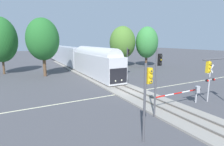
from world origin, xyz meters
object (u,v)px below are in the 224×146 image
(traffic_signal_median, at_px, (157,73))
(oak_behind_train, at_px, (43,39))
(crossing_gate_near, at_px, (192,91))
(maple_right_background, at_px, (147,42))
(pine_left_background, at_px, (1,40))
(oak_far_right, at_px, (122,43))
(traffic_signal_near_left, at_px, (147,90))
(commuter_train, at_px, (66,54))
(crossing_signal_mast, at_px, (210,79))
(traffic_signal_far_side, at_px, (128,57))

(traffic_signal_median, height_order, oak_behind_train, oak_behind_train)
(crossing_gate_near, relative_size, maple_right_background, 0.63)
(pine_left_background, distance_m, maple_right_background, 32.36)
(crossing_gate_near, relative_size, oak_far_right, 0.62)
(crossing_gate_near, bearing_deg, traffic_signal_near_left, -159.14)
(traffic_signal_median, bearing_deg, crossing_gate_near, 7.08)
(traffic_signal_median, bearing_deg, commuter_train, 86.91)
(traffic_signal_median, bearing_deg, traffic_signal_near_left, -140.97)
(traffic_signal_median, xyz_separation_m, oak_behind_train, (-5.83, 23.72, 2.91))
(crossing_signal_mast, xyz_separation_m, oak_behind_train, (-13.50, 23.47, 4.25))
(traffic_signal_median, bearing_deg, oak_far_right, 63.85)
(oak_behind_train, bearing_deg, commuter_train, 63.10)
(traffic_signal_near_left, relative_size, pine_left_background, 0.47)
(commuter_train, xyz_separation_m, traffic_signal_near_left, (-5.42, -42.08, 0.77))
(maple_right_background, bearing_deg, traffic_signal_median, -127.55)
(commuter_train, height_order, maple_right_background, maple_right_background)
(crossing_gate_near, bearing_deg, traffic_signal_median, -172.92)
(traffic_signal_near_left, relative_size, oak_behind_train, 0.49)
(traffic_signal_near_left, height_order, oak_far_right, oak_far_right)
(commuter_train, xyz_separation_m, crossing_signal_mast, (5.54, -39.16, -0.19))
(commuter_train, bearing_deg, traffic_signal_median, -93.09)
(traffic_signal_near_left, xyz_separation_m, oak_far_right, (16.83, 30.24, 2.61))
(traffic_signal_median, bearing_deg, crossing_signal_mast, 1.92)
(traffic_signal_median, height_order, maple_right_background, maple_right_background)
(traffic_signal_median, xyz_separation_m, traffic_signal_far_side, (7.85, 16.41, -0.31))
(traffic_signal_near_left, height_order, pine_left_background, pine_left_background)
(oak_far_right, height_order, pine_left_background, pine_left_background)
(commuter_train, distance_m, oak_behind_train, 18.06)
(crossing_gate_near, xyz_separation_m, oak_behind_train, (-11.34, 23.04, 5.40))
(traffic_signal_far_side, xyz_separation_m, oak_behind_train, (-13.68, 7.32, 3.22))
(crossing_signal_mast, bearing_deg, oak_far_right, 77.86)
(crossing_signal_mast, relative_size, traffic_signal_near_left, 0.80)
(crossing_gate_near, xyz_separation_m, traffic_signal_median, (-5.50, -0.68, 2.49))
(oak_far_right, relative_size, maple_right_background, 1.01)
(oak_far_right, bearing_deg, commuter_train, 133.92)
(traffic_signal_near_left, distance_m, pine_left_background, 33.91)
(crossing_gate_near, distance_m, oak_behind_train, 26.24)
(crossing_signal_mast, bearing_deg, traffic_signal_median, -178.08)
(traffic_signal_near_left, xyz_separation_m, traffic_signal_median, (3.29, 2.67, 0.38))
(traffic_signal_median, relative_size, pine_left_background, 0.52)
(commuter_train, bearing_deg, crossing_gate_near, -85.02)
(maple_right_background, bearing_deg, commuter_train, 140.22)
(crossing_gate_near, distance_m, pine_left_background, 34.72)
(crossing_gate_near, bearing_deg, oak_behind_train, 116.20)
(crossing_gate_near, relative_size, traffic_signal_near_left, 1.22)
(commuter_train, height_order, crossing_signal_mast, commuter_train)
(traffic_signal_far_side, relative_size, oak_behind_train, 0.50)
(crossing_gate_near, bearing_deg, crossing_signal_mast, -11.18)
(pine_left_background, bearing_deg, crossing_signal_mast, -55.36)
(oak_behind_train, bearing_deg, crossing_gate_near, -63.80)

